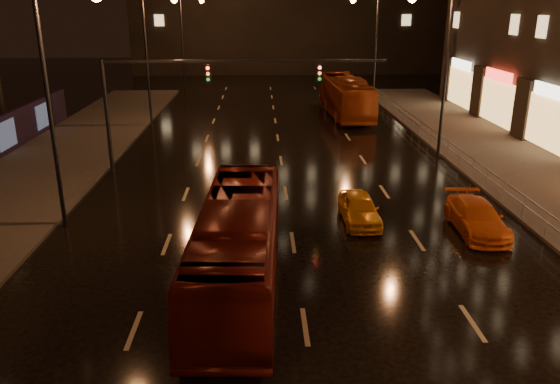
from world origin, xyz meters
The scene contains 9 objects.
ground centered at (0.00, 20.00, 0.00)m, with size 140.00×140.00×0.00m, color black.
sidewalk_left centered at (-13.50, 15.00, 0.07)m, with size 7.00×70.00×0.15m, color #38332D.
sidewalk_right centered at (13.50, 15.00, 0.07)m, with size 7.00×70.00×0.15m, color #38332D.
traffic_signal centered at (-5.06, 20.00, 4.74)m, with size 15.31×0.32×6.20m.
railing_right centered at (10.20, 18.00, 0.90)m, with size 0.05×56.00×1.00m.
bus_red centered at (-2.02, 6.66, 1.48)m, with size 2.49×10.66×2.97m, color #62140E.
bus_curb centered at (6.00, 35.85, 1.62)m, with size 2.72×11.63×3.24m, color #9A380F.
taxi_near centered at (2.99, 12.00, 0.64)m, with size 1.50×3.73×1.27m, color orange.
taxi_far centered at (7.67, 10.79, 0.63)m, with size 1.77×4.35×1.26m, color orange.
Camera 1 is at (-1.26, -9.84, 8.98)m, focal length 35.00 mm.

